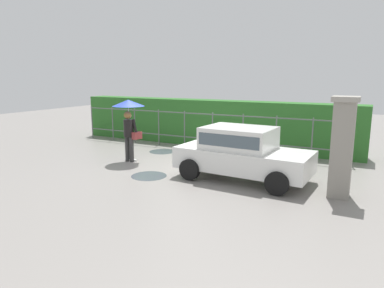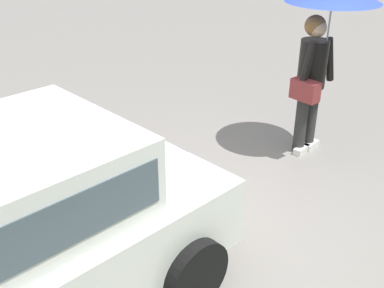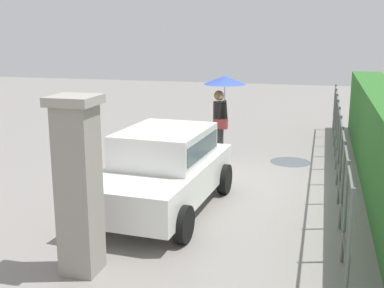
# 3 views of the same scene
# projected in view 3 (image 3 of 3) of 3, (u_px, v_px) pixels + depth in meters

# --- Properties ---
(ground_plane) EXTENTS (40.00, 40.00, 0.00)m
(ground_plane) POSITION_uv_depth(u_px,v_px,m) (225.00, 178.00, 10.99)
(ground_plane) COLOR gray
(car) EXTENTS (3.82, 2.04, 1.48)m
(car) POSITION_uv_depth(u_px,v_px,m) (164.00, 166.00, 8.94)
(car) COLOR white
(car) RESTS_ON ground
(pedestrian) EXTENTS (1.08, 1.08, 2.10)m
(pedestrian) POSITION_uv_depth(u_px,v_px,m) (223.00, 95.00, 12.56)
(pedestrian) COLOR #333333
(pedestrian) RESTS_ON ground
(gate_pillar) EXTENTS (0.60, 0.60, 2.42)m
(gate_pillar) POSITION_uv_depth(u_px,v_px,m) (79.00, 185.00, 6.47)
(gate_pillar) COLOR gray
(gate_pillar) RESTS_ON ground
(fence_section) EXTENTS (11.21, 0.05, 1.50)m
(fence_section) POSITION_uv_depth(u_px,v_px,m) (338.00, 141.00, 10.91)
(fence_section) COLOR #59605B
(fence_section) RESTS_ON ground
(hedge_row) EXTENTS (12.16, 0.90, 1.90)m
(hedge_row) POSITION_uv_depth(u_px,v_px,m) (384.00, 138.00, 10.64)
(hedge_row) COLOR #2D6B28
(hedge_row) RESTS_ON ground
(puddle_near) EXTENTS (1.04, 1.04, 0.00)m
(puddle_near) POSITION_uv_depth(u_px,v_px,m) (158.00, 169.00, 11.70)
(puddle_near) COLOR #4C545B
(puddle_near) RESTS_ON ground
(puddle_far) EXTENTS (1.00, 1.00, 0.00)m
(puddle_far) POSITION_uv_depth(u_px,v_px,m) (290.00, 162.00, 12.32)
(puddle_far) COLOR #4C545B
(puddle_far) RESTS_ON ground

